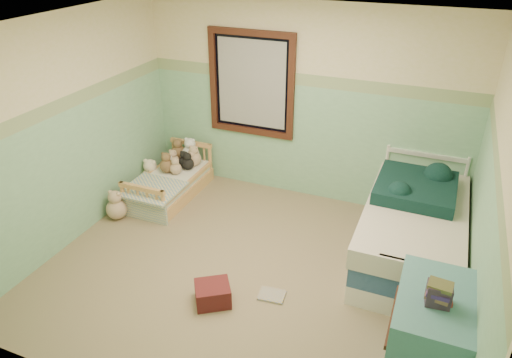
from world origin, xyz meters
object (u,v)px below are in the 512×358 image
at_px(dresser, 427,340).
at_px(twin_bed_frame, 409,250).
at_px(plush_floor_tan, 117,209).
at_px(red_pillow, 213,294).
at_px(plush_floor_cream, 151,178).
at_px(toddler_bed_frame, 171,190).
at_px(floor_book, 272,295).

bearing_deg(dresser, twin_bed_frame, 99.60).
height_order(plush_floor_tan, dresser, dresser).
height_order(dresser, red_pillow, dresser).
relative_size(plush_floor_tan, red_pillow, 0.79).
height_order(plush_floor_cream, plush_floor_tan, plush_floor_cream).
distance_m(toddler_bed_frame, dresser, 3.87).
height_order(toddler_bed_frame, twin_bed_frame, twin_bed_frame).
bearing_deg(plush_floor_tan, dresser, -15.84).
bearing_deg(twin_bed_frame, plush_floor_tan, -171.27).
distance_m(plush_floor_cream, red_pillow, 2.52).
relative_size(toddler_bed_frame, red_pillow, 3.92).
bearing_deg(twin_bed_frame, floor_book, -135.93).
relative_size(toddler_bed_frame, plush_floor_tan, 4.98).
xyz_separation_m(toddler_bed_frame, plush_floor_tan, (-0.31, -0.75, 0.05)).
bearing_deg(toddler_bed_frame, floor_book, -34.35).
bearing_deg(floor_book, red_pillow, -155.65).
relative_size(plush_floor_cream, floor_book, 1.12).
bearing_deg(red_pillow, dresser, -4.87).
xyz_separation_m(toddler_bed_frame, twin_bed_frame, (3.14, -0.22, 0.03)).
xyz_separation_m(twin_bed_frame, floor_book, (-1.17, -1.13, -0.10)).
height_order(plush_floor_cream, red_pillow, plush_floor_cream).
distance_m(dresser, floor_book, 1.56).
xyz_separation_m(toddler_bed_frame, red_pillow, (1.47, -1.64, 0.02)).
distance_m(plush_floor_cream, plush_floor_tan, 0.84).
xyz_separation_m(plush_floor_tan, twin_bed_frame, (3.45, 0.53, -0.02)).
xyz_separation_m(toddler_bed_frame, dresser, (3.41, -1.80, 0.35)).
bearing_deg(toddler_bed_frame, dresser, -27.90).
bearing_deg(twin_bed_frame, red_pillow, -139.56).
distance_m(plush_floor_tan, dresser, 3.88).
xyz_separation_m(plush_floor_tan, floor_book, (2.29, -0.60, -0.12)).
height_order(plush_floor_cream, dresser, dresser).
xyz_separation_m(twin_bed_frame, red_pillow, (-1.67, -1.42, -0.01)).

